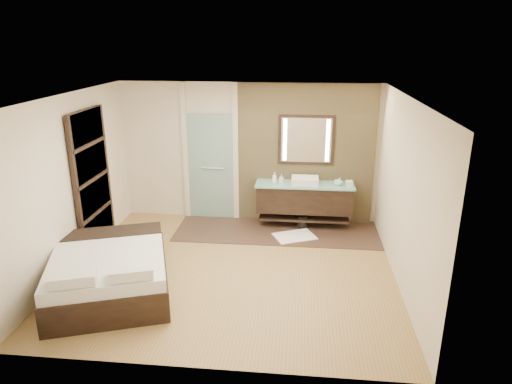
# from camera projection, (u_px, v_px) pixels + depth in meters

# --- Properties ---
(floor) EXTENTS (5.00, 5.00, 0.00)m
(floor) POSITION_uv_depth(u_px,v_px,m) (233.00, 271.00, 7.18)
(floor) COLOR olive
(floor) RESTS_ON ground
(tile_strip) EXTENTS (3.80, 1.30, 0.01)m
(tile_strip) POSITION_uv_depth(u_px,v_px,m) (277.00, 231.00, 8.63)
(tile_strip) COLOR #3D2A21
(tile_strip) RESTS_ON floor
(stone_wall) EXTENTS (2.60, 0.08, 2.70)m
(stone_wall) POSITION_uv_depth(u_px,v_px,m) (306.00, 155.00, 8.72)
(stone_wall) COLOR tan
(stone_wall) RESTS_ON floor
(vanity) EXTENTS (1.85, 0.55, 0.88)m
(vanity) POSITION_uv_depth(u_px,v_px,m) (304.00, 198.00, 8.69)
(vanity) COLOR black
(vanity) RESTS_ON stone_wall
(mirror_unit) EXTENTS (1.06, 0.04, 0.96)m
(mirror_unit) POSITION_uv_depth(u_px,v_px,m) (306.00, 140.00, 8.57)
(mirror_unit) COLOR black
(mirror_unit) RESTS_ON stone_wall
(frosted_door) EXTENTS (1.10, 0.12, 2.70)m
(frosted_door) POSITION_uv_depth(u_px,v_px,m) (211.00, 163.00, 8.96)
(frosted_door) COLOR #BEF0E5
(frosted_door) RESTS_ON floor
(shoji_partition) EXTENTS (0.06, 1.20, 2.40)m
(shoji_partition) POSITION_uv_depth(u_px,v_px,m) (93.00, 181.00, 7.59)
(shoji_partition) COLOR black
(shoji_partition) RESTS_ON floor
(bed) EXTENTS (2.13, 2.38, 0.76)m
(bed) POSITION_uv_depth(u_px,v_px,m) (110.00, 272.00, 6.49)
(bed) COLOR black
(bed) RESTS_ON floor
(bath_mat) EXTENTS (0.86, 0.75, 0.02)m
(bath_mat) POSITION_uv_depth(u_px,v_px,m) (295.00, 236.00, 8.37)
(bath_mat) COLOR white
(bath_mat) RESTS_ON floor
(waste_bin) EXTENTS (0.21, 0.21, 0.23)m
(waste_bin) POSITION_uv_depth(u_px,v_px,m) (302.00, 222.00, 8.78)
(waste_bin) COLOR black
(waste_bin) RESTS_ON floor
(tissue_box) EXTENTS (0.13, 0.13, 0.10)m
(tissue_box) POSITION_uv_depth(u_px,v_px,m) (349.00, 183.00, 8.45)
(tissue_box) COLOR silver
(tissue_box) RESTS_ON vanity
(soap_bottle_a) EXTENTS (0.11, 0.11, 0.21)m
(soap_bottle_a) POSITION_uv_depth(u_px,v_px,m) (274.00, 178.00, 8.58)
(soap_bottle_a) COLOR white
(soap_bottle_a) RESTS_ON vanity
(soap_bottle_b) EXTENTS (0.09, 0.09, 0.15)m
(soap_bottle_b) POSITION_uv_depth(u_px,v_px,m) (281.00, 179.00, 8.65)
(soap_bottle_b) COLOR #B2B2B2
(soap_bottle_b) RESTS_ON vanity
(soap_bottle_c) EXTENTS (0.14, 0.14, 0.14)m
(soap_bottle_c) POSITION_uv_depth(u_px,v_px,m) (339.00, 182.00, 8.48)
(soap_bottle_c) COLOR silver
(soap_bottle_c) RESTS_ON vanity
(cup) EXTENTS (0.15, 0.15, 0.09)m
(cup) POSITION_uv_depth(u_px,v_px,m) (337.00, 182.00, 8.52)
(cup) COLOR white
(cup) RESTS_ON vanity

